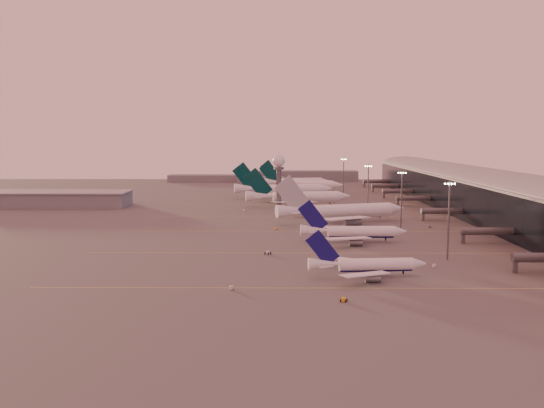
{
  "coord_description": "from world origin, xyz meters",
  "views": [
    {
      "loc": [
        3.78,
        -179.54,
        38.66
      ],
      "look_at": [
        1.76,
        72.69,
        9.22
      ],
      "focal_mm": 38.0,
      "sensor_mm": 36.0,
      "label": 1
    }
  ],
  "objects": [
    {
      "name": "gsv_tug_hangar",
      "position": [
        35.56,
        149.49,
        0.49
      ],
      "size": [
        3.71,
        2.75,
        0.95
      ],
      "color": "silver",
      "rests_on": "ground"
    },
    {
      "name": "terminal",
      "position": [
        107.88,
        110.09,
        10.52
      ],
      "size": [
        57.0,
        362.0,
        23.04
      ],
      "color": "black",
      "rests_on": "ground"
    },
    {
      "name": "radar_tower",
      "position": [
        5.0,
        120.0,
        20.95
      ],
      "size": [
        6.4,
        6.4,
        31.1
      ],
      "color": "#54565B",
      "rests_on": "ground"
    },
    {
      "name": "greentail_d",
      "position": [
        17.92,
        260.35,
        3.49
      ],
      "size": [
        53.89,
        43.14,
        19.74
      ],
      "color": "white",
      "rests_on": "ground"
    },
    {
      "name": "gsv_truck_d",
      "position": [
        -13.37,
        119.19,
        1.09
      ],
      "size": [
        2.83,
        5.56,
        2.14
      ],
      "color": "silver",
      "rests_on": "ground"
    },
    {
      "name": "distant_horizon",
      "position": [
        2.62,
        325.14,
        3.89
      ],
      "size": [
        165.0,
        37.5,
        9.0
      ],
      "color": "slate",
      "rests_on": "ground"
    },
    {
      "name": "mast_c",
      "position": [
        50.0,
        110.0,
        13.74
      ],
      "size": [
        3.6,
        0.56,
        25.0
      ],
      "color": "#54565B",
      "rests_on": "ground"
    },
    {
      "name": "gsv_catering_b",
      "position": [
        69.66,
        64.39,
        1.94
      ],
      "size": [
        5.01,
        2.83,
        3.89
      ],
      "color": "slate",
      "rests_on": "ground"
    },
    {
      "name": "gsv_truck_a",
      "position": [
        -7.33,
        -36.83,
        1.02
      ],
      "size": [
        5.22,
        2.71,
        2.01
      ],
      "color": "silver",
      "rests_on": "ground"
    },
    {
      "name": "taxiway_markings",
      "position": [
        30.0,
        56.0,
        0.01
      ],
      "size": [
        180.0,
        185.25,
        0.02
      ],
      "color": "#E7D351",
      "rests_on": "ground"
    },
    {
      "name": "mast_d",
      "position": [
        48.0,
        200.0,
        13.74
      ],
      "size": [
        3.6,
        0.56,
        25.0
      ],
      "color": "#54565B",
      "rests_on": "ground"
    },
    {
      "name": "gsv_truck_b",
      "position": [
        43.01,
        47.46,
        1.09
      ],
      "size": [
        5.31,
        2.06,
        2.14
      ],
      "color": "silver",
      "rests_on": "ground"
    },
    {
      "name": "hangar",
      "position": [
        -120.0,
        140.0,
        4.32
      ],
      "size": [
        82.0,
        27.0,
        8.5
      ],
      "color": "slate",
      "rests_on": "ground"
    },
    {
      "name": "narrowbody_near",
      "position": [
        29.13,
        -22.44,
        2.71
      ],
      "size": [
        34.26,
        27.26,
        13.39
      ],
      "color": "white",
      "rests_on": "ground"
    },
    {
      "name": "narrowbody_mid",
      "position": [
        32.16,
        30.28,
        3.2
      ],
      "size": [
        40.38,
        32.26,
        15.78
      ],
      "color": "white",
      "rests_on": "ground"
    },
    {
      "name": "gsv_truck_c",
      "position": [
        3.81,
        58.26,
        0.99
      ],
      "size": [
        5.09,
        2.9,
        1.94
      ],
      "color": "gold",
      "rests_on": "ground"
    },
    {
      "name": "greentail_b",
      "position": [
        8.4,
        183.7,
        4.09
      ],
      "size": [
        63.58,
        51.08,
        23.13
      ],
      "color": "white",
      "rests_on": "ground"
    },
    {
      "name": "ground",
      "position": [
        0.0,
        0.0,
        0.0
      ],
      "size": [
        700.0,
        700.0,
        0.0
      ],
      "primitive_type": "plane",
      "color": "#4E4C4C",
      "rests_on": "ground"
    },
    {
      "name": "mast_b",
      "position": [
        55.0,
        55.0,
        13.74
      ],
      "size": [
        3.6,
        0.56,
        25.0
      ],
      "color": "#54565B",
      "rests_on": "ground"
    },
    {
      "name": "greentail_a",
      "position": [
        16.22,
        140.7,
        3.87
      ],
      "size": [
        60.1,
        48.25,
        21.89
      ],
      "color": "white",
      "rests_on": "ground"
    },
    {
      "name": "mast_a",
      "position": [
        58.0,
        0.0,
        13.74
      ],
      "size": [
        3.6,
        0.56,
        25.0
      ],
      "color": "#54565B",
      "rests_on": "ground"
    },
    {
      "name": "gsv_catering_a",
      "position": [
        51.01,
        -11.06,
        1.92
      ],
      "size": [
        5.11,
        4.01,
        3.84
      ],
      "color": "silver",
      "rests_on": "ground"
    },
    {
      "name": "widebody_white",
      "position": [
        33.8,
        79.24,
        3.85
      ],
      "size": [
        61.31,
        48.43,
        22.19
      ],
      "color": "white",
      "rests_on": "ground"
    },
    {
      "name": "gsv_tug_mid",
      "position": [
        0.9,
        7.35,
        0.54
      ],
      "size": [
        4.29,
        4.0,
        1.06
      ],
      "color": "silver",
      "rests_on": "ground"
    },
    {
      "name": "gsv_tug_far",
      "position": [
        3.92,
        98.79,
        0.54
      ],
      "size": [
        3.16,
        4.13,
        1.04
      ],
      "color": "silver",
      "rests_on": "ground"
    },
    {
      "name": "gsv_tug_near",
      "position": [
        19.65,
        -47.53,
        0.48
      ],
      "size": [
        3.16,
        3.81,
        0.94
      ],
      "color": "gold",
      "rests_on": "ground"
    },
    {
      "name": "greentail_c",
      "position": [
        21.28,
        228.34,
        3.95
      ],
      "size": [
        58.94,
        46.77,
        22.35
      ],
      "color": "white",
      "rests_on": "ground"
    }
  ]
}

